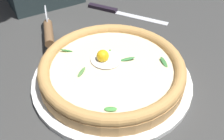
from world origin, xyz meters
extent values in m
cube|color=#3B3B39|center=(0.00, 0.00, -0.01)|extent=(2.40, 2.40, 0.03)
cylinder|color=white|center=(-0.03, -0.02, 0.01)|extent=(0.34, 0.34, 0.01)
cylinder|color=tan|center=(-0.03, -0.02, 0.02)|extent=(0.30, 0.30, 0.02)
torus|color=tan|center=(-0.03, -0.02, 0.04)|extent=(0.30, 0.30, 0.02)
cylinder|color=#FCE4B9|center=(-0.03, -0.02, 0.04)|extent=(0.26, 0.26, 0.00)
ellipsoid|color=white|center=(-0.06, -0.01, 0.04)|extent=(0.07, 0.06, 0.01)
sphere|color=yellow|center=(-0.06, -0.02, 0.05)|extent=(0.03, 0.03, 0.03)
ellipsoid|color=#3B793A|center=(0.04, 0.06, 0.04)|extent=(0.03, 0.02, 0.01)
ellipsoid|color=#488731|center=(-0.07, 0.01, 0.04)|extent=(0.02, 0.02, 0.01)
ellipsoid|color=#4B9F45|center=(0.04, -0.11, 0.04)|extent=(0.02, 0.02, 0.01)
ellipsoid|color=#429046|center=(-0.02, 0.02, 0.04)|extent=(0.03, 0.03, 0.01)
ellipsoid|color=#578D44|center=(-0.07, -0.07, 0.04)|extent=(0.02, 0.03, 0.01)
ellipsoid|color=#367A34|center=(-0.14, -0.04, 0.04)|extent=(0.02, 0.02, 0.01)
cylinder|color=silver|center=(-0.29, 0.02, 0.04)|extent=(0.06, 0.04, 0.07)
cylinder|color=silver|center=(-0.28, 0.02, 0.04)|extent=(0.02, 0.02, 0.01)
cylinder|color=brown|center=(-0.24, -0.02, 0.04)|extent=(0.09, 0.07, 0.02)
cube|color=silver|center=(-0.14, 0.24, 0.00)|extent=(0.16, 0.06, 0.00)
cube|color=black|center=(-0.26, 0.20, 0.01)|extent=(0.09, 0.04, 0.01)
camera|label=1|loc=(0.24, -0.33, 0.40)|focal=42.95mm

